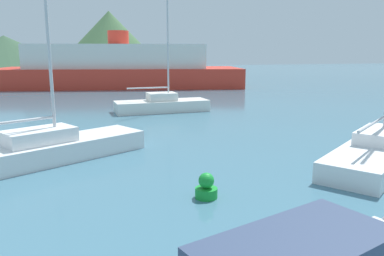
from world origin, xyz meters
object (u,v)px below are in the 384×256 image
(sailboat_inner, at_px, (41,150))
(sailboat_middle, at_px, (162,104))
(sailboat_outer, at_px, (379,148))
(buoy_marker, at_px, (206,188))
(ferry_distant, at_px, (119,68))

(sailboat_inner, distance_m, sailboat_middle, 12.79)
(sailboat_inner, xyz_separation_m, sailboat_outer, (12.16, -3.52, -0.03))
(buoy_marker, bearing_deg, sailboat_middle, 80.75)
(sailboat_inner, bearing_deg, sailboat_middle, 28.79)
(sailboat_middle, relative_size, buoy_marker, 12.33)
(sailboat_inner, relative_size, ferry_distant, 0.27)
(sailboat_middle, bearing_deg, sailboat_inner, -125.21)
(sailboat_inner, distance_m, sailboat_outer, 12.66)
(sailboat_inner, xyz_separation_m, buoy_marker, (4.60, -5.12, -0.18))
(ferry_distant, bearing_deg, sailboat_middle, -76.23)
(sailboat_inner, relative_size, sailboat_outer, 1.00)
(sailboat_outer, relative_size, ferry_distant, 0.27)
(ferry_distant, bearing_deg, sailboat_inner, -89.11)
(sailboat_inner, bearing_deg, buoy_marker, -75.21)
(sailboat_middle, xyz_separation_m, buoy_marker, (-2.56, -15.71, -0.22))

